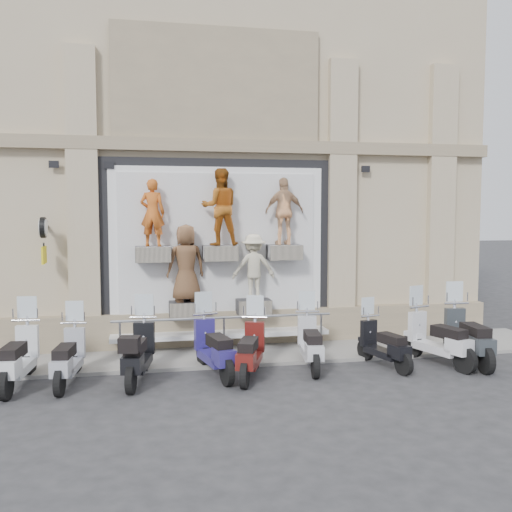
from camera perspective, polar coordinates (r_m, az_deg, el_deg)
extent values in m
plane|color=#2A2A2C|center=(11.29, -1.72, -12.56)|extent=(90.00, 90.00, 0.00)
cube|color=gray|center=(13.27, -3.27, -9.74)|extent=(16.00, 2.20, 0.08)
cube|color=black|center=(13.74, -3.82, 0.73)|extent=(5.60, 0.10, 4.30)
cube|color=white|center=(13.68, -3.78, 0.71)|extent=(5.10, 0.06, 3.90)
cube|color=white|center=(13.64, -3.76, 0.70)|extent=(4.70, 0.04, 3.60)
cube|color=white|center=(13.62, -3.54, -7.73)|extent=(5.10, 0.75, 0.10)
cube|color=#28282B|center=(13.26, -10.26, 0.20)|extent=(0.80, 0.50, 0.35)
imported|color=orange|center=(13.22, -10.32, 4.28)|extent=(0.63, 0.48, 1.54)
cube|color=#28282B|center=(13.38, -3.61, 0.30)|extent=(0.80, 0.50, 0.35)
imported|color=#8F4C13|center=(13.34, -3.63, 4.90)|extent=(0.88, 0.69, 1.79)
cube|color=#28282B|center=(13.67, 2.84, 0.40)|extent=(0.80, 0.50, 0.35)
imported|color=tan|center=(13.64, 2.86, 4.49)|extent=(0.96, 0.45, 1.60)
cube|color=#28282B|center=(13.46, -6.97, -5.28)|extent=(0.80, 0.50, 0.35)
imported|color=brown|center=(13.31, -7.02, -0.71)|extent=(0.96, 0.71, 1.80)
cube|color=#28282B|center=(13.67, -0.24, -5.09)|extent=(0.80, 0.50, 0.35)
imported|color=beige|center=(13.54, -0.24, -1.09)|extent=(1.03, 0.62, 1.57)
cube|color=black|center=(13.52, -20.33, 2.72)|extent=(0.06, 0.56, 0.06)
cylinder|color=black|center=(13.25, -20.51, 2.68)|extent=(0.10, 0.46, 0.46)
cube|color=yellow|center=(13.28, -20.43, 0.09)|extent=(0.04, 0.50, 0.38)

